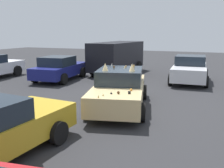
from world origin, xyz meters
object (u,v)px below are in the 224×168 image
object	(u,v)px
art_car_decorated	(120,89)
parked_sedan_row_back_far	(59,68)
parked_sedan_far_right	(190,69)
parked_van_near_right	(117,56)

from	to	relation	value
art_car_decorated	parked_sedan_row_back_far	bearing A→B (deg)	-140.69
art_car_decorated	parked_sedan_far_right	xyz separation A→B (m)	(6.30, -1.92, 0.01)
art_car_decorated	parked_sedan_far_right	size ratio (longest dim) A/B	1.16
parked_sedan_far_right	parked_sedan_row_back_far	bearing A→B (deg)	-75.53
art_car_decorated	parked_sedan_far_right	distance (m)	6.58
art_car_decorated	parked_sedan_row_back_far	world-z (taller)	art_car_decorated
parked_van_near_right	parked_sedan_row_back_far	distance (m)	4.41
parked_van_near_right	art_car_decorated	bearing A→B (deg)	26.14
parked_van_near_right	parked_sedan_row_back_far	world-z (taller)	parked_van_near_right
parked_sedan_far_right	art_car_decorated	bearing A→B (deg)	-20.31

